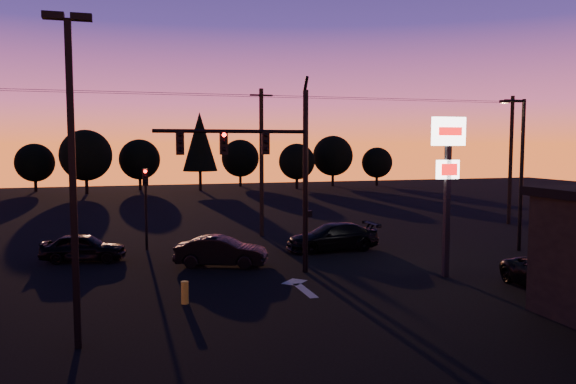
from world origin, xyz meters
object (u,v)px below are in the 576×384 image
at_px(secondary_signal, 146,197).
at_px(parking_lot_light, 72,159).
at_px(pylon_sign, 448,162).
at_px(car_mid, 221,251).
at_px(streetlight, 520,168).
at_px(bollard, 185,293).
at_px(car_right, 332,237).
at_px(traffic_signal_mast, 270,161).
at_px(car_left, 84,247).
at_px(suv_parked, 554,276).

distance_m(secondary_signal, parking_lot_light, 14.90).
height_order(pylon_sign, car_mid, pylon_sign).
bearing_deg(parking_lot_light, car_mid, 58.68).
distance_m(streetlight, bollard, 19.17).
xyz_separation_m(parking_lot_light, car_right, (12.00, 11.45, -4.55)).
bearing_deg(car_mid, secondary_signal, 52.19).
bearing_deg(traffic_signal_mast, car_right, 44.08).
relative_size(secondary_signal, car_left, 1.10).
height_order(pylon_sign, bollard, pylon_sign).
xyz_separation_m(traffic_signal_mast, parking_lot_light, (-7.40, -6.99, 0.33)).
distance_m(secondary_signal, pylon_sign, 15.75).
relative_size(streetlight, bollard, 9.89).
bearing_deg(traffic_signal_mast, streetlight, 6.14).
bearing_deg(car_mid, car_right, -49.88).
distance_m(pylon_sign, car_right, 8.49).
distance_m(parking_lot_light, streetlight, 23.05).
relative_size(streetlight, car_mid, 1.90).
bearing_deg(car_right, secondary_signal, -109.49).
distance_m(bollard, suv_parked, 13.96).
xyz_separation_m(bollard, suv_parked, (13.74, -2.46, 0.23)).
bearing_deg(secondary_signal, parking_lot_light, -99.79).
distance_m(car_mid, suv_parked, 14.06).
xyz_separation_m(parking_lot_light, streetlight, (21.41, 8.50, -0.85)).
bearing_deg(car_right, traffic_signal_mast, -47.66).
relative_size(pylon_sign, car_right, 1.36).
height_order(streetlight, car_mid, streetlight).
bearing_deg(bollard, traffic_signal_mast, 40.29).
relative_size(car_right, suv_parked, 1.09).
distance_m(streetlight, car_left, 22.60).
xyz_separation_m(streetlight, car_right, (-9.41, 2.95, -3.70)).
distance_m(parking_lot_light, pylon_sign, 15.19).
xyz_separation_m(parking_lot_light, car_left, (-0.56, 12.27, -4.59)).
bearing_deg(traffic_signal_mast, car_left, 146.49).
height_order(car_left, car_right, car_right).
height_order(traffic_signal_mast, car_mid, traffic_signal_mast).
xyz_separation_m(secondary_signal, car_left, (-3.06, -2.22, -2.19)).
xyz_separation_m(car_left, suv_parked, (17.64, -11.19, -0.04)).
relative_size(pylon_sign, suv_parked, 1.48).
distance_m(pylon_sign, bollard, 12.08).
distance_m(traffic_signal_mast, parking_lot_light, 10.19).
bearing_deg(traffic_signal_mast, pylon_sign, -19.36).
bearing_deg(car_mid, traffic_signal_mast, -120.97).
bearing_deg(streetlight, pylon_sign, -149.92).
relative_size(bollard, suv_parked, 0.18).
xyz_separation_m(secondary_signal, pylon_sign, (12.00, -9.99, 2.05)).
bearing_deg(car_left, traffic_signal_mast, -110.80).
height_order(bollard, car_right, car_right).
relative_size(secondary_signal, car_mid, 1.03).
bearing_deg(pylon_sign, car_right, 109.79).
bearing_deg(suv_parked, traffic_signal_mast, 154.61).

